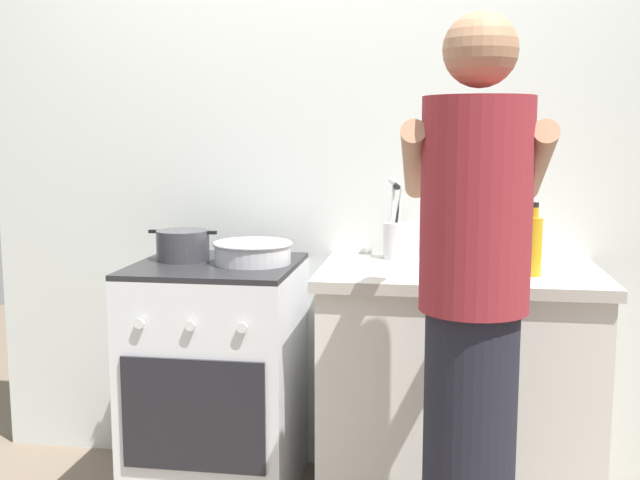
{
  "coord_description": "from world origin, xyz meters",
  "views": [
    {
      "loc": [
        0.46,
        -2.56,
        1.39
      ],
      "look_at": [
        0.05,
        0.12,
        1.0
      ],
      "focal_mm": 42.7,
      "sensor_mm": 36.0,
      "label": 1
    }
  ],
  "objects_px": {
    "oil_bottle": "(533,245)",
    "mixing_bowl": "(253,251)",
    "pot": "(183,245)",
    "stove_range": "(218,379)",
    "person": "(473,324)",
    "utensil_crock": "(396,236)"
  },
  "relations": [
    {
      "from": "pot",
      "to": "mixing_bowl",
      "type": "bearing_deg",
      "value": -5.88
    },
    {
      "from": "utensil_crock",
      "to": "oil_bottle",
      "type": "distance_m",
      "value": 0.56
    },
    {
      "from": "pot",
      "to": "stove_range",
      "type": "bearing_deg",
      "value": -17.71
    },
    {
      "from": "mixing_bowl",
      "to": "stove_range",
      "type": "bearing_deg",
      "value": -173.53
    },
    {
      "from": "stove_range",
      "to": "utensil_crock",
      "type": "relative_size",
      "value": 2.84
    },
    {
      "from": "pot",
      "to": "person",
      "type": "relative_size",
      "value": 0.16
    },
    {
      "from": "mixing_bowl",
      "to": "utensil_crock",
      "type": "relative_size",
      "value": 0.94
    },
    {
      "from": "pot",
      "to": "person",
      "type": "distance_m",
      "value": 1.25
    },
    {
      "from": "stove_range",
      "to": "person",
      "type": "xyz_separation_m",
      "value": [
        0.92,
        -0.62,
        0.41
      ]
    },
    {
      "from": "utensil_crock",
      "to": "oil_bottle",
      "type": "bearing_deg",
      "value": -30.55
    },
    {
      "from": "utensil_crock",
      "to": "pot",
      "type": "bearing_deg",
      "value": -168.68
    },
    {
      "from": "stove_range",
      "to": "pot",
      "type": "bearing_deg",
      "value": 162.29
    },
    {
      "from": "oil_bottle",
      "to": "mixing_bowl",
      "type": "bearing_deg",
      "value": 174.67
    },
    {
      "from": "pot",
      "to": "mixing_bowl",
      "type": "height_order",
      "value": "pot"
    },
    {
      "from": "oil_bottle",
      "to": "pot",
      "type": "bearing_deg",
      "value": 174.55
    },
    {
      "from": "stove_range",
      "to": "pot",
      "type": "xyz_separation_m",
      "value": [
        -0.14,
        0.04,
        0.51
      ]
    },
    {
      "from": "pot",
      "to": "oil_bottle",
      "type": "distance_m",
      "value": 1.29
    },
    {
      "from": "stove_range",
      "to": "utensil_crock",
      "type": "height_order",
      "value": "utensil_crock"
    },
    {
      "from": "stove_range",
      "to": "oil_bottle",
      "type": "xyz_separation_m",
      "value": [
        1.14,
        -0.08,
        0.56
      ]
    },
    {
      "from": "mixing_bowl",
      "to": "utensil_crock",
      "type": "bearing_deg",
      "value": 19.94
    },
    {
      "from": "stove_range",
      "to": "person",
      "type": "height_order",
      "value": "person"
    },
    {
      "from": "stove_range",
      "to": "oil_bottle",
      "type": "relative_size",
      "value": 3.59
    }
  ]
}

